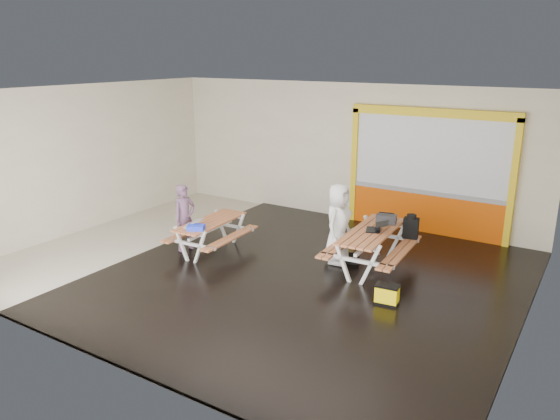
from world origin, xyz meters
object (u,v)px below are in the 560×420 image
Objects in this scene: laptop_right at (376,228)px; backpack at (411,227)px; person_right at (338,224)px; picnic_table_right at (372,240)px; toolbox at (386,219)px; fluke_bag at (387,295)px; dark_case at (350,258)px; picnic_table_left at (211,228)px; blue_pouch at (196,227)px; laptop_left at (193,224)px; person_left at (185,218)px.

laptop_right is 0.94m from backpack.
backpack is at bearing -54.30° from person_right.
person_right is 1.53m from backpack.
toolbox is (0.07, 0.57, 0.29)m from picnic_table_right.
fluke_bag is at bearing -59.67° from laptop_right.
dark_case is (-0.57, 0.06, -0.79)m from laptop_right.
blue_pouch is (0.14, -0.63, 0.22)m from picnic_table_left.
picnic_table_right is at bearing -97.17° from toolbox.
laptop_left is at bearing -157.10° from picnic_table_right.
blue_pouch is 0.79× the size of fluke_bag.
person_right reaches higher than fluke_bag.
person_left reaches higher than picnic_table_right.
picnic_table_left reaches higher than dark_case.
laptop_right is 1.70m from fluke_bag.
laptop_left is 3.98m from toolbox.
picnic_table_left is 1.15× the size of person_right.
picnic_table_right is 1.35× the size of person_right.
laptop_left is 3.75m from laptop_right.
toolbox is at bearing 90.84° from laptop_right.
toolbox reaches higher than backpack.
toolbox reaches higher than blue_pouch.
laptop_left is (-3.37, -1.43, 0.14)m from picnic_table_right.
person_left is 3.43× the size of fluke_bag.
picnic_table_right is 4.23× the size of laptop_right.
backpack reaches higher than picnic_table_left.
person_right is at bearing -139.82° from toolbox.
backpack reaches higher than fluke_bag.
person_left is at bearing -155.05° from backpack.
person_left is at bearing -158.15° from picnic_table_left.
person_right is 2.99m from laptop_left.
backpack reaches higher than blue_pouch.
toolbox reaches higher than laptop_left.
laptop_right reaches higher than fluke_bag.
laptop_right is (3.45, 1.45, 0.12)m from laptop_left.
toolbox is (0.77, 0.65, 0.05)m from person_right.
laptop_left is at bearing -98.55° from picnic_table_left.
backpack reaches higher than picnic_table_right.
person_right is (3.14, 1.08, 0.11)m from person_left.
toolbox is 0.54m from backpack.
laptop_right is at bearing -89.16° from toolbox.
dark_case is 1.95m from fluke_bag.
picnic_table_left is 0.86× the size of picnic_table_right.
blue_pouch is at bearing -153.54° from picnic_table_right.
laptop_left is (0.47, -0.26, 0.02)m from person_left.
person_right is 3.14× the size of laptop_right.
laptop_right is (3.92, 1.19, 0.13)m from person_left.
laptop_left reaches higher than picnic_table_right.
fluke_bag is (0.36, -2.17, -0.56)m from backpack.
picnic_table_left is at bearing -163.95° from picnic_table_right.
backpack is (0.50, 0.85, 0.13)m from picnic_table_right.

